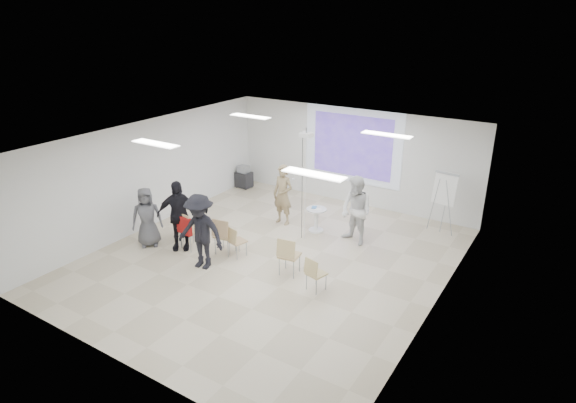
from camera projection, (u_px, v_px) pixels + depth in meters
The scene contains 30 objects.
floor at pixel (271, 260), 11.87m from camera, with size 8.00×9.00×0.10m, color beige.
ceiling at pixel (269, 138), 10.73m from camera, with size 8.00×9.00×0.10m, color white.
wall_back at pixel (353, 156), 14.88m from camera, with size 8.00×0.10×3.00m, color silver.
wall_left at pixel (149, 173), 13.31m from camera, with size 0.10×9.00×3.00m, color silver.
wall_right at pixel (443, 243), 9.29m from camera, with size 0.10×9.00×3.00m, color silver.
projection_halo at pixel (352, 146), 14.70m from camera, with size 3.20×0.01×2.30m, color silver.
projection_image at pixel (352, 146), 14.69m from camera, with size 2.60×0.01×1.90m, color #4D31A9.
pedestal_table at pixel (316, 218), 13.21m from camera, with size 0.70×0.70×0.69m.
player_left at pixel (283, 191), 13.50m from camera, with size 0.72×0.48×1.96m, color #99835E.
player_right at pixel (356, 207), 12.31m from camera, with size 0.97×0.78×2.02m, color white.
controller_left at pixel (293, 179), 13.49m from camera, with size 0.04×0.11×0.04m, color silver.
controller_right at pixel (355, 190), 12.47m from camera, with size 0.04×0.12×0.04m, color white.
chair_far_left at pixel (181, 222), 12.70m from camera, with size 0.48×0.51×0.86m.
chair_left_mid at pixel (188, 228), 12.12m from camera, with size 0.54×0.57×1.00m.
chair_left_inner at pixel (223, 233), 11.87m from camera, with size 0.52×0.55×0.97m.
chair_center at pixel (235, 239), 11.79m from camera, with size 0.46×0.48×0.79m.
chair_right_inner at pixel (288, 253), 10.92m from camera, with size 0.50×0.53×0.94m.
chair_right_far at pixel (314, 272), 10.33m from camera, with size 0.46×0.48×0.79m.
red_jacket at pixel (184, 225), 11.96m from camera, with size 0.48×0.11×0.46m, color #A81614.
laptop at pixel (226, 234), 11.98m from camera, with size 0.36×0.26×0.03m, color black.
audience_left at pixel (178, 211), 12.01m from camera, with size 1.22×0.73×2.09m, color black.
audience_mid at pixel (200, 227), 11.10m from camera, with size 1.35×0.74×2.08m, color black.
audience_outer at pixel (147, 214), 12.25m from camera, with size 0.86×0.56×1.76m, color #57575C.
flipchart_easel at pixel (445, 189), 12.80m from camera, with size 0.74×0.57×1.73m.
av_cart at pixel (244, 177), 16.53m from camera, with size 0.55×0.45×0.78m.
ceiling_projector at pixel (306, 140), 11.99m from camera, with size 0.30×0.25×3.00m.
fluor_panel_nw at pixel (250, 116), 13.33m from camera, with size 1.20×0.30×0.02m, color white.
fluor_panel_ne at pixel (387, 135), 11.34m from camera, with size 1.20×0.30×0.02m, color white.
fluor_panel_sw at pixel (156, 144), 10.58m from camera, with size 1.20×0.30×0.02m, color white.
fluor_panel_se at pixel (314, 174), 8.59m from camera, with size 1.20×0.30×0.02m, color white.
Camera 1 is at (5.97, -8.65, 5.68)m, focal length 30.00 mm.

